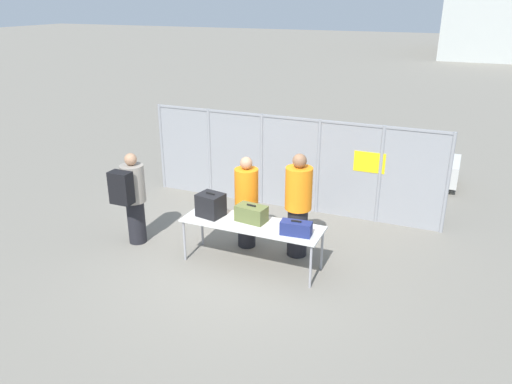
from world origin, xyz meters
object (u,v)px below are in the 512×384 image
Objects in this scene: security_worker_far at (298,204)px; utility_trailer at (385,164)px; suitcase_navy at (296,228)px; inspection_table at (252,226)px; traveler_hooded at (132,196)px; security_worker_near at (247,201)px; suitcase_black at (211,205)px; suitcase_olive at (251,214)px.

security_worker_far reaches higher than utility_trailer.
security_worker_far reaches higher than suitcase_navy.
traveler_hooded is (-2.24, -0.11, 0.22)m from inspection_table.
traveler_hooded is 2.01m from security_worker_near.
suitcase_navy is 0.29× the size of traveler_hooded.
traveler_hooded reaches higher than inspection_table.
utility_trailer is (2.05, 5.09, -0.56)m from suitcase_black.
traveler_hooded is at bearing 16.42° from security_worker_near.
utility_trailer is at bearing -114.30° from security_worker_near.
utility_trailer is at bearing 75.66° from inspection_table.
suitcase_olive is 0.85m from suitcase_navy.
suitcase_olive is 0.82m from security_worker_far.
suitcase_black is 5.52m from utility_trailer.
suitcase_black is 0.25× the size of security_worker_far.
suitcase_olive is 0.29× the size of security_worker_far.
traveler_hooded is at bearing -179.88° from suitcase_navy.
security_worker_far reaches higher than suitcase_black.
inspection_table is 0.55× the size of utility_trailer.
traveler_hooded is (-1.49, -0.13, -0.02)m from suitcase_black.
suitcase_black is 1.54m from suitcase_navy.
inspection_table is at bearing 117.28° from security_worker_near.
traveler_hooded is 1.01× the size of security_worker_near.
suitcase_black is 1.46m from security_worker_far.
utility_trailer is at bearing 74.99° from suitcase_olive.
suitcase_black is at bearing 51.74° from security_worker_near.
suitcase_navy is (1.54, -0.12, -0.09)m from suitcase_black.
suitcase_navy is 3.03m from traveler_hooded.
suitcase_olive reaches higher than suitcase_navy.
security_worker_near is 4.83m from utility_trailer.
suitcase_navy is 0.77m from security_worker_far.
suitcase_olive is (-0.04, 0.08, 0.18)m from inspection_table.
security_worker_near is (-0.36, 0.59, 0.15)m from inspection_table.
security_worker_far is at bearing 41.74° from suitcase_olive.
inspection_table is 0.79m from suitcase_black.
suitcase_black reaches higher than utility_trailer.
security_worker_near is 0.39× the size of utility_trailer.
security_worker_near is (1.88, 0.70, -0.07)m from traveler_hooded.
traveler_hooded is 6.33m from utility_trailer.
suitcase_navy is (0.83, -0.19, -0.03)m from suitcase_olive.
suitcase_olive is at bearing -105.01° from utility_trailer.
traveler_hooded reaches higher than suitcase_navy.
traveler_hooded reaches higher than utility_trailer.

